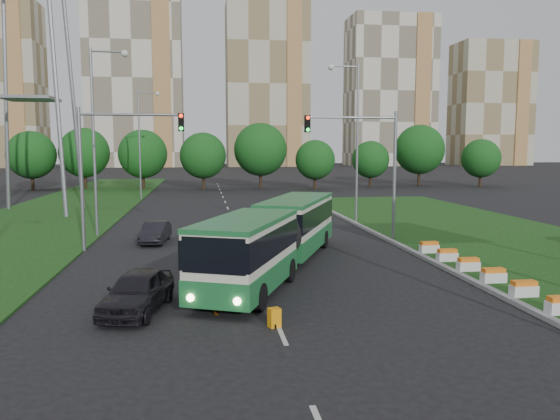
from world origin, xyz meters
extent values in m
plane|color=black|center=(0.00, 0.00, 0.00)|extent=(360.00, 360.00, 0.00)
cube|color=#144012|center=(13.00, 8.00, 0.07)|extent=(14.00, 60.00, 0.15)
cube|color=gray|center=(6.05, 8.00, 0.09)|extent=(0.30, 60.00, 0.18)
cube|color=#144012|center=(-18.00, 25.00, 0.05)|extent=(12.00, 110.00, 0.10)
cylinder|color=gray|center=(6.40, 10.00, 4.00)|extent=(0.20, 0.20, 8.00)
cylinder|color=gray|center=(3.65, 10.00, 7.60)|extent=(5.50, 0.14, 0.14)
cube|color=black|center=(0.90, 10.00, 7.20)|extent=(0.32, 0.32, 1.00)
cylinder|color=gray|center=(-12.00, 9.00, 4.00)|extent=(0.20, 0.20, 8.00)
cylinder|color=gray|center=(-9.25, 9.00, 7.60)|extent=(5.50, 0.14, 0.14)
cube|color=black|center=(-6.50, 9.00, 7.20)|extent=(0.32, 0.32, 1.00)
cube|color=beige|center=(-25.00, 150.00, 26.00)|extent=(28.00, 15.00, 52.00)
cube|color=#BDB698|center=(15.00, 150.00, 25.00)|extent=(25.00, 15.00, 50.00)
cube|color=beige|center=(55.00, 150.00, 23.50)|extent=(27.00, 15.00, 47.00)
cube|color=#BDB698|center=(90.00, 150.00, 20.00)|extent=(24.00, 14.00, 40.00)
cube|color=beige|center=(-2.17, -1.71, 1.72)|extent=(2.45, 6.76, 2.65)
cube|color=beige|center=(-2.17, 6.97, 1.72)|extent=(2.45, 8.24, 2.65)
cylinder|color=black|center=(-2.17, 2.27, 1.67)|extent=(2.45, 1.23, 2.45)
cube|color=#1C6431|center=(-2.17, -1.71, 0.83)|extent=(2.53, 6.81, 0.93)
cube|color=#1C6431|center=(-2.17, 6.97, 0.83)|extent=(2.53, 8.28, 0.93)
cube|color=black|center=(-2.17, -1.71, 2.16)|extent=(2.53, 6.81, 1.03)
cube|color=black|center=(-2.17, 6.97, 2.16)|extent=(2.53, 8.28, 1.03)
imported|color=black|center=(-7.71, -3.07, 0.74)|extent=(2.67, 4.64, 1.49)
imported|color=black|center=(-8.28, 11.32, 0.64)|extent=(1.79, 4.01, 1.28)
imported|color=gray|center=(-4.91, -3.68, 0.89)|extent=(0.63, 0.76, 1.77)
cube|color=orange|center=(-3.13, -5.39, 0.31)|extent=(0.37, 0.31, 0.63)
cylinder|color=black|center=(-3.13, -5.55, 0.07)|extent=(0.04, 0.15, 0.15)
camera|label=1|loc=(-5.37, -22.37, 5.78)|focal=35.00mm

